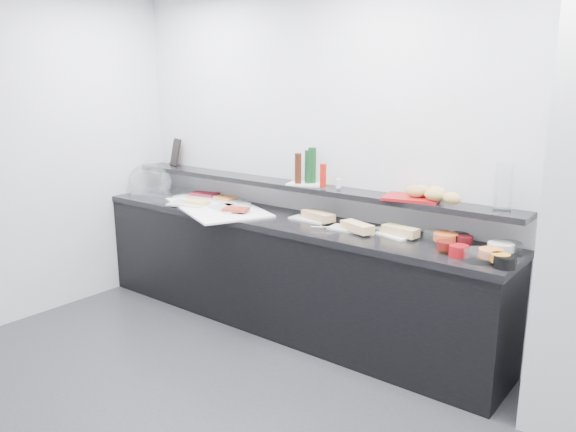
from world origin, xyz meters
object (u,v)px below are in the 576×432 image
Objects in this scene: bread_tray at (412,198)px; carafe at (504,187)px; condiment_tray at (306,184)px; framed_print at (175,152)px; cloche_base at (162,193)px; sandwich_plate_mid at (353,230)px.

carafe is at bearing -10.64° from bread_tray.
framed_print is at bearing 160.98° from condiment_tray.
framed_print is (-0.07, 0.24, 0.36)m from cloche_base.
sandwich_plate_mid is 1.36× the size of framed_print.
bread_tray reaches higher than cloche_base.
cloche_base is 1.68× the size of condiment_tray.
bread_tray is (0.36, 0.16, 0.25)m from sandwich_plate_mid.
cloche_base is at bearing 169.81° from condiment_tray.
sandwich_plate_mid is at bearing -33.64° from condiment_tray.
bread_tray is at bearing -10.24° from cloche_base.
bread_tray is 1.24× the size of carafe.
condiment_tray reaches higher than cloche_base.
condiment_tray is at bearing 20.71° from framed_print.
framed_print is 0.92× the size of condiment_tray.
cloche_base is 2.11m from sandwich_plate_mid.
framed_print is 0.87× the size of carafe.
condiment_tray is (1.56, 0.17, 0.24)m from cloche_base.
cloche_base is 1.34× the size of sandwich_plate_mid.
sandwich_plate_mid is at bearing -168.43° from carafe.
framed_print is (-2.18, 0.25, 0.37)m from sandwich_plate_mid.
sandwich_plate_mid is 1.06m from carafe.
sandwich_plate_mid is 0.47m from bread_tray.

